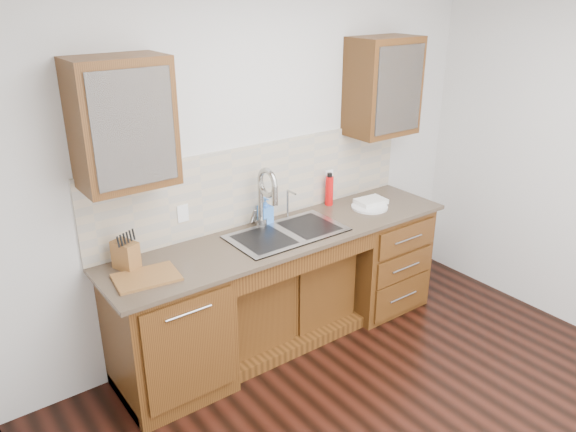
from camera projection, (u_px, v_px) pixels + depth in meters
wall_back at (256, 162)px, 4.14m from camera, size 4.00×0.10×2.70m
wall_left at (14, 423)px, 1.67m from camera, size 0.10×3.50×2.70m
base_cabinet_left at (169, 332)px, 3.70m from camera, size 0.70×0.62×0.88m
base_cabinet_center at (278, 295)px, 4.32m from camera, size 1.20×0.44×0.70m
base_cabinet_right at (376, 256)px, 4.74m from camera, size 0.70×0.62×0.88m
countertop at (286, 235)px, 4.03m from camera, size 2.70×0.65×0.03m
backsplash at (261, 183)px, 4.15m from camera, size 2.70×0.02×0.59m
sink at (287, 244)px, 4.05m from camera, size 0.84×0.46×0.19m
faucet at (261, 200)px, 4.07m from camera, size 0.04×0.04×0.40m
filter_tap at (288, 203)px, 4.25m from camera, size 0.02×0.02×0.24m
upper_cabinet_left at (122, 123)px, 3.22m from camera, size 0.55×0.34×0.75m
upper_cabinet_right at (383, 86)px, 4.37m from camera, size 0.55×0.34×0.75m
outlet_left at (183, 213)px, 3.81m from camera, size 0.08×0.01×0.12m
outlet_right at (329, 177)px, 4.52m from camera, size 0.08×0.01×0.12m
soap_bottle at (265, 210)px, 4.15m from camera, size 0.09×0.09×0.20m
water_bottle at (329, 191)px, 4.50m from camera, size 0.08×0.08×0.24m
plate at (369, 207)px, 4.47m from camera, size 0.38×0.38×0.02m
dish_towel at (371, 201)px, 4.52m from camera, size 0.25×0.19×0.04m
knife_block at (126, 255)px, 3.49m from camera, size 0.15×0.19×0.18m
cutting_board at (147, 277)px, 3.40m from camera, size 0.41×0.31×0.02m
cup_left_a at (108, 134)px, 3.19m from camera, size 0.15×0.15×0.10m
cup_left_b at (136, 130)px, 3.28m from camera, size 0.11×0.11×0.10m
cup_right_a at (371, 95)px, 4.32m from camera, size 0.14×0.14×0.10m
cup_right_b at (389, 93)px, 4.43m from camera, size 0.10×0.10×0.09m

